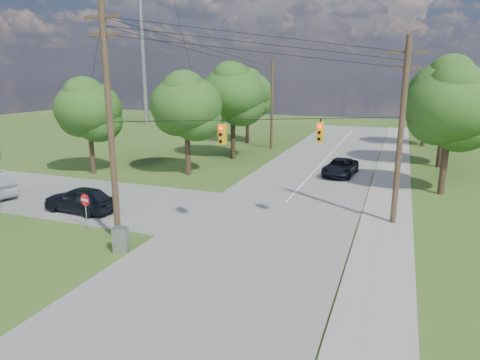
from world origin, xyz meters
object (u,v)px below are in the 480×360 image
at_px(pole_north_w, 272,104).
at_px(pole_sw, 110,121).
at_px(car_cross_dark, 80,199).
at_px(do_not_enter_sign, 85,203).
at_px(pole_ne, 401,130).
at_px(car_main_north, 340,167).
at_px(control_cabinet, 121,240).
at_px(pole_north_e, 403,107).

bearing_deg(pole_north_w, pole_sw, -89.23).
xyz_separation_m(pole_sw, car_cross_dark, (-4.99, 3.00, -5.37)).
bearing_deg(do_not_enter_sign, pole_ne, 34.97).
height_order(pole_sw, car_main_north, pole_sw).
bearing_deg(control_cabinet, car_cross_dark, 125.80).
bearing_deg(pole_ne, pole_north_w, 122.29).
height_order(car_cross_dark, control_cabinet, car_cross_dark).
bearing_deg(car_cross_dark, pole_sw, 62.81).
bearing_deg(car_main_north, do_not_enter_sign, -116.88).
bearing_deg(car_main_north, car_cross_dark, -126.08).
relative_size(pole_sw, pole_north_e, 1.20).
xyz_separation_m(pole_ne, pole_north_e, (-0.00, 22.00, -0.34)).
xyz_separation_m(pole_north_w, do_not_enter_sign, (-2.12, -29.00, -3.59)).
bearing_deg(pole_north_w, car_cross_dark, -99.79).
distance_m(pole_sw, pole_ne, 15.51).
distance_m(pole_ne, do_not_enter_sign, 17.92).
relative_size(pole_north_e, car_cross_dark, 2.08).
bearing_deg(pole_north_e, control_cabinet, -111.87).
bearing_deg(car_cross_dark, pole_north_w, 174.03).
relative_size(pole_sw, control_cabinet, 9.50).
relative_size(car_cross_dark, control_cabinet, 3.81).
distance_m(pole_sw, car_main_north, 21.55).
distance_m(car_cross_dark, car_main_north, 21.08).
height_order(pole_sw, do_not_enter_sign, pole_sw).
bearing_deg(car_cross_dark, pole_ne, 107.79).
height_order(pole_ne, do_not_enter_sign, pole_ne).
bearing_deg(pole_sw, car_main_north, 64.61).
relative_size(pole_ne, car_cross_dark, 2.18).
bearing_deg(pole_north_e, car_cross_dark, -124.80).
height_order(pole_north_e, car_cross_dark, pole_north_e).
height_order(pole_sw, control_cabinet, pole_sw).
xyz_separation_m(car_main_north, control_cabinet, (-7.84, -20.12, -0.10)).
distance_m(pole_sw, control_cabinet, 5.85).
bearing_deg(pole_sw, car_cross_dark, 148.99).
xyz_separation_m(car_cross_dark, control_cabinet, (6.09, -4.29, -0.22)).
distance_m(pole_ne, pole_north_e, 22.00).
bearing_deg(pole_north_e, do_not_enter_sign, -118.91).
bearing_deg(do_not_enter_sign, car_main_north, 69.21).
distance_m(pole_north_e, control_cabinet, 33.59).
height_order(pole_north_e, car_main_north, pole_north_e).
xyz_separation_m(pole_north_w, car_cross_dark, (-4.59, -26.60, -4.28)).
bearing_deg(control_cabinet, pole_sw, 111.38).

